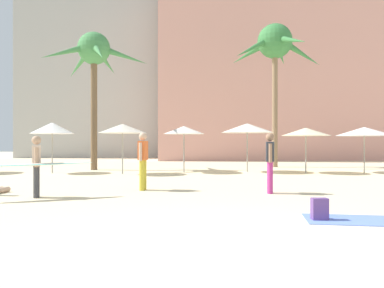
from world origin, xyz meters
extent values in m
plane|color=beige|center=(0.00, 0.00, 0.00)|extent=(120.00, 120.00, 0.00)
cube|color=#DB9989|center=(9.87, 29.50, 8.03)|extent=(23.94, 8.10, 16.06)
cube|color=#A8A8A3|center=(-7.15, 37.34, 12.64)|extent=(18.67, 9.78, 25.27)
cylinder|color=brown|center=(-5.08, 15.70, 3.31)|extent=(0.35, 0.35, 6.61)
sphere|color=#428447|center=(-5.08, 15.70, 6.61)|extent=(1.76, 1.76, 1.76)
cone|color=#428447|center=(-3.43, 15.94, 6.24)|extent=(2.60, 0.75, 1.11)
cone|color=#428447|center=(-4.70, 17.30, 6.18)|extent=(0.96, 2.57, 1.23)
cone|color=#428447|center=(-6.14, 16.85, 5.99)|extent=(1.94, 2.05, 1.57)
cone|color=#428447|center=(-6.38, 14.70, 6.15)|extent=(2.25, 1.85, 1.28)
cone|color=#428447|center=(-4.52, 14.20, 6.07)|extent=(1.23, 2.47, 1.43)
cylinder|color=#896B4C|center=(5.40, 17.83, 3.84)|extent=(0.33, 0.33, 7.68)
sphere|color=#387A3D|center=(5.40, 17.83, 7.68)|extent=(2.11, 2.11, 2.11)
cone|color=#387A3D|center=(7.14, 18.12, 7.01)|extent=(2.72, 0.90, 1.74)
cone|color=#387A3D|center=(6.21, 19.52, 7.28)|extent=(1.63, 2.74, 1.24)
cone|color=#387A3D|center=(4.09, 19.14, 7.23)|extent=(2.31, 2.31, 1.34)
cone|color=#387A3D|center=(3.87, 16.94, 7.03)|extent=(2.57, 1.75, 1.70)
cone|color=#387A3D|center=(5.89, 16.03, 7.26)|extent=(1.18, 2.83, 1.28)
cylinder|color=gray|center=(-3.13, 12.81, 1.18)|extent=(0.06, 0.06, 2.36)
cone|color=beige|center=(-3.13, 12.81, 2.15)|extent=(2.27, 2.27, 0.44)
cylinder|color=gray|center=(-0.22, 13.68, 1.15)|extent=(0.06, 0.06, 2.31)
cone|color=white|center=(-0.22, 13.68, 2.11)|extent=(2.04, 2.04, 0.39)
cylinder|color=gray|center=(-6.63, 13.54, 1.23)|extent=(0.06, 0.06, 2.46)
cone|color=white|center=(-6.63, 13.54, 2.19)|extent=(2.08, 2.08, 0.55)
cylinder|color=gray|center=(8.57, 13.02, 1.12)|extent=(0.06, 0.06, 2.24)
cone|color=white|center=(8.57, 13.02, 2.03)|extent=(2.73, 2.73, 0.43)
cylinder|color=gray|center=(5.72, 13.13, 1.11)|extent=(0.06, 0.06, 2.21)
cone|color=beige|center=(5.72, 13.13, 2.01)|extent=(2.38, 2.38, 0.40)
cylinder|color=gray|center=(2.98, 13.89, 1.23)|extent=(0.06, 0.06, 2.45)
cone|color=white|center=(2.98, 13.89, 2.22)|extent=(2.63, 2.63, 0.47)
cube|color=#6684E0|center=(2.82, 1.80, 0.01)|extent=(2.03, 1.38, 0.01)
cube|color=#5D3D7B|center=(2.13, 1.83, 0.21)|extent=(0.30, 0.18, 0.42)
cube|color=#4B3162|center=(2.14, 1.95, 0.13)|extent=(0.21, 0.06, 0.18)
cylinder|color=#3D3D42|center=(-4.36, 5.20, 0.43)|extent=(0.20, 0.20, 0.85)
cylinder|color=#3D3D42|center=(-4.29, 5.01, 0.43)|extent=(0.20, 0.20, 0.85)
cube|color=beige|center=(-4.32, 5.11, 1.13)|extent=(0.34, 0.45, 0.54)
sphere|color=tan|center=(-4.32, 5.11, 1.54)|extent=(0.31, 0.31, 0.24)
cylinder|color=tan|center=(-4.41, 5.34, 1.09)|extent=(0.13, 0.13, 0.52)
cylinder|color=tan|center=(-4.24, 4.87, 1.09)|extent=(0.13, 0.13, 0.52)
ellipsoid|color=white|center=(-4.32, 4.81, 0.90)|extent=(2.96, 1.37, 0.11)
ellipsoid|color=#23D4D4|center=(-4.32, 4.81, 0.90)|extent=(2.98, 1.39, 0.08)
cylinder|color=#B7337F|center=(2.16, 5.82, 0.46)|extent=(0.19, 0.19, 0.92)
cylinder|color=#B7337F|center=(2.12, 5.63, 0.46)|extent=(0.19, 0.19, 0.92)
cube|color=#333842|center=(2.14, 5.72, 1.21)|extent=(0.29, 0.43, 0.57)
sphere|color=#936B51|center=(2.14, 5.72, 1.64)|extent=(0.28, 0.28, 0.24)
cylinder|color=#936B51|center=(2.19, 5.97, 1.18)|extent=(0.12, 0.12, 0.54)
cylinder|color=#936B51|center=(2.09, 5.48, 1.18)|extent=(0.12, 0.12, 0.54)
cylinder|color=gold|center=(-1.64, 6.50, 0.47)|extent=(0.19, 0.19, 0.94)
cylinder|color=gold|center=(-1.59, 6.70, 0.47)|extent=(0.19, 0.19, 0.94)
cube|color=orange|center=(-1.61, 6.60, 1.23)|extent=(0.30, 0.44, 0.59)
sphere|color=#D1A889|center=(-1.61, 6.60, 1.67)|extent=(0.29, 0.29, 0.24)
cylinder|color=#D1A889|center=(-1.67, 6.36, 1.20)|extent=(0.12, 0.12, 0.56)
cylinder|color=#D1A889|center=(-1.56, 6.84, 1.20)|extent=(0.12, 0.12, 0.56)
camera|label=1|loc=(-0.55, -5.28, 1.46)|focal=35.80mm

